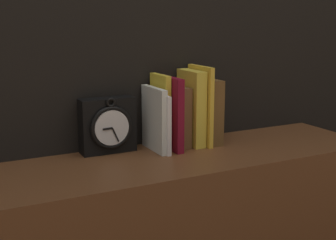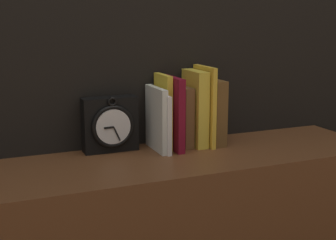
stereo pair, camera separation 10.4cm
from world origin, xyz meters
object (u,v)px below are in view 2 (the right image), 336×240
at_px(book_slot1_white, 160,122).
at_px(clock, 110,125).
at_px(book_slot3_maroon, 172,113).
at_px(book_slot2_yellow, 163,112).
at_px(book_slot6_yellow, 195,108).
at_px(book_slot0_white, 155,119).
at_px(book_slot5_brown, 183,116).
at_px(book_slot7_yellow, 204,106).
at_px(book_slot4_yellow, 176,116).
at_px(book_slot8_brown, 212,112).

bearing_deg(book_slot1_white, clock, 163.04).
height_order(clock, book_slot3_maroon, book_slot3_maroon).
relative_size(book_slot2_yellow, book_slot6_yellow, 0.97).
height_order(book_slot0_white, book_slot1_white, book_slot0_white).
distance_m(book_slot3_maroon, book_slot5_brown, 0.05).
distance_m(book_slot2_yellow, book_slot6_yellow, 0.11).
relative_size(book_slot5_brown, book_slot7_yellow, 0.75).
xyz_separation_m(clock, book_slot0_white, (0.13, -0.04, 0.01)).
relative_size(book_slot2_yellow, book_slot5_brown, 1.22).
xyz_separation_m(clock, book_slot5_brown, (0.24, -0.02, 0.01)).
bearing_deg(book_slot3_maroon, book_slot1_white, -176.51).
height_order(clock, book_slot4_yellow, book_slot4_yellow).
bearing_deg(book_slot2_yellow, book_slot1_white, -131.23).
height_order(book_slot2_yellow, book_slot3_maroon, book_slot2_yellow).
height_order(clock, book_slot8_brown, book_slot8_brown).
distance_m(book_slot5_brown, book_slot7_yellow, 0.08).
xyz_separation_m(book_slot1_white, book_slot6_yellow, (0.13, 0.01, 0.03)).
bearing_deg(book_slot0_white, book_slot2_yellow, 25.64).
xyz_separation_m(book_slot3_maroon, book_slot5_brown, (0.05, 0.02, -0.02)).
bearing_deg(book_slot1_white, book_slot6_yellow, 5.95).
height_order(clock, book_slot0_white, book_slot0_white).
relative_size(book_slot0_white, book_slot5_brown, 1.03).
bearing_deg(book_slot1_white, book_slot7_yellow, 2.46).
bearing_deg(book_slot1_white, book_slot4_yellow, 19.19).
bearing_deg(book_slot5_brown, book_slot2_yellow, -179.61).
height_order(book_slot1_white, book_slot4_yellow, book_slot4_yellow).
bearing_deg(book_slot6_yellow, book_slot3_maroon, -172.83).
relative_size(book_slot0_white, book_slot7_yellow, 0.78).
height_order(book_slot3_maroon, book_slot4_yellow, book_slot3_maroon).
height_order(book_slot5_brown, book_slot8_brown, book_slot8_brown).
height_order(book_slot7_yellow, book_slot8_brown, book_slot7_yellow).
distance_m(book_slot0_white, book_slot6_yellow, 0.14).
distance_m(book_slot3_maroon, book_slot7_yellow, 0.12).
distance_m(book_slot2_yellow, book_slot4_yellow, 0.05).
xyz_separation_m(book_slot4_yellow, book_slot8_brown, (0.13, -0.01, 0.01)).
relative_size(book_slot7_yellow, book_slot8_brown, 1.21).
xyz_separation_m(book_slot2_yellow, book_slot3_maroon, (0.02, -0.02, -0.00)).
relative_size(clock, book_slot5_brown, 0.91).
bearing_deg(book_slot1_white, book_slot8_brown, 3.26).
height_order(book_slot3_maroon, book_slot8_brown, book_slot3_maroon).
bearing_deg(book_slot4_yellow, book_slot1_white, -160.81).
distance_m(book_slot5_brown, book_slot6_yellow, 0.05).
relative_size(book_slot1_white, book_slot8_brown, 0.85).
bearing_deg(book_slot7_yellow, book_slot0_white, -179.21).
xyz_separation_m(clock, book_slot6_yellow, (0.27, -0.03, 0.04)).
bearing_deg(book_slot8_brown, book_slot5_brown, 174.05).
relative_size(book_slot2_yellow, book_slot7_yellow, 0.92).
relative_size(clock, book_slot4_yellow, 0.90).
bearing_deg(book_slot4_yellow, book_slot2_yellow, -178.78).
xyz_separation_m(book_slot0_white, book_slot3_maroon, (0.06, -0.00, 0.01)).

